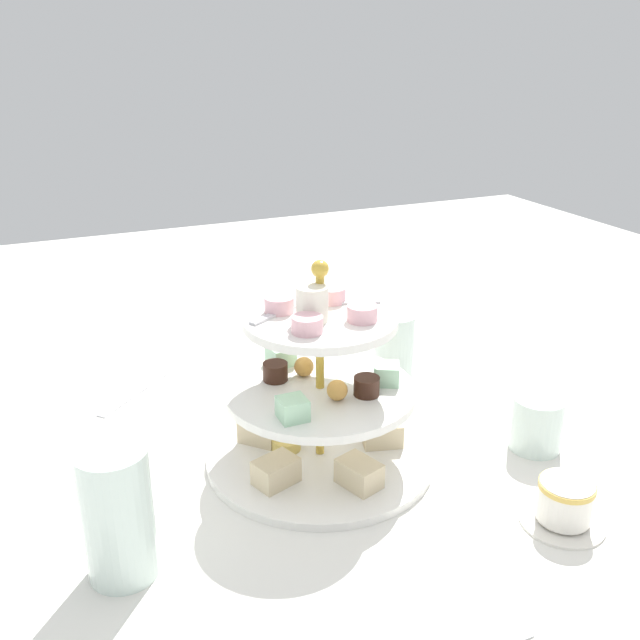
% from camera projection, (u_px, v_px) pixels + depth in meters
% --- Properties ---
extents(ground_plane, '(2.40, 2.40, 0.00)m').
position_uv_depth(ground_plane, '(320.00, 459.00, 0.87)').
color(ground_plane, silver).
extents(tiered_serving_stand, '(0.28, 0.28, 0.26)m').
position_uv_depth(tiered_serving_stand, '(320.00, 405.00, 0.84)').
color(tiered_serving_stand, white).
rests_on(tiered_serving_stand, ground_plane).
extents(water_glass_tall_right, '(0.07, 0.07, 0.14)m').
position_uv_depth(water_glass_tall_right, '(118.00, 514.00, 0.66)').
color(water_glass_tall_right, silver).
rests_on(water_glass_tall_right, ground_plane).
extents(water_glass_short_left, '(0.06, 0.06, 0.07)m').
position_uv_depth(water_glass_short_left, '(537.00, 423.00, 0.88)').
color(water_glass_short_left, silver).
rests_on(water_glass_short_left, ground_plane).
extents(teacup_with_saucer, '(0.09, 0.09, 0.05)m').
position_uv_depth(teacup_with_saucer, '(565.00, 504.00, 0.74)').
color(teacup_with_saucer, white).
rests_on(teacup_with_saucer, ground_plane).
extents(butter_knife_left, '(0.13, 0.13, 0.00)m').
position_uv_depth(butter_knife_left, '(139.00, 390.00, 1.03)').
color(butter_knife_left, silver).
rests_on(butter_knife_left, ground_plane).
extents(water_glass_mid_back, '(0.06, 0.06, 0.10)m').
position_uv_depth(water_glass_mid_back, '(394.00, 348.00, 1.05)').
color(water_glass_mid_back, silver).
rests_on(water_glass_mid_back, ground_plane).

